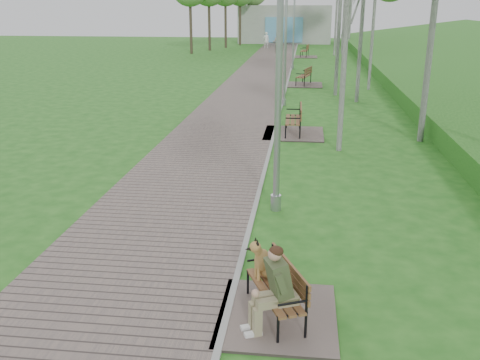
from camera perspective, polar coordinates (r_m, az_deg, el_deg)
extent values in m
plane|color=#21621B|center=(11.81, 1.75, -2.51)|extent=(120.00, 120.00, 0.00)
cube|color=#6C5D58|center=(32.87, 2.15, 11.02)|extent=(3.50, 67.00, 0.04)
cube|color=#999993|center=(32.78, 5.26, 10.94)|extent=(0.10, 67.00, 0.05)
cube|color=#9E9E99|center=(62.08, 4.82, 16.24)|extent=(10.00, 5.00, 4.00)
cube|color=#5DA0CF|center=(59.51, 4.70, 15.68)|extent=(4.00, 0.20, 2.60)
cube|color=#6C5D58|center=(7.78, 4.01, -14.20)|extent=(1.65, 1.83, 0.04)
cube|color=brown|center=(7.58, 3.69, -11.69)|extent=(0.93, 1.42, 0.04)
cube|color=brown|center=(7.53, 5.32, -9.80)|extent=(0.58, 1.27, 0.30)
cube|color=#6C5D58|center=(18.18, 5.76, 4.95)|extent=(1.98, 2.20, 0.04)
cube|color=brown|center=(18.08, 5.65, 6.42)|extent=(0.53, 1.66, 0.04)
cube|color=brown|center=(18.02, 6.53, 7.31)|extent=(0.08, 1.65, 0.36)
cube|color=#6C5D58|center=(29.47, 6.85, 10.05)|extent=(1.93, 2.15, 0.04)
cube|color=brown|center=(29.41, 6.79, 10.95)|extent=(0.84, 1.68, 0.04)
cube|color=brown|center=(29.31, 7.31, 11.48)|extent=(0.41, 1.58, 0.35)
cube|color=#6C5D58|center=(45.29, 6.91, 12.91)|extent=(2.04, 2.27, 0.04)
cube|color=brown|center=(45.24, 6.87, 13.53)|extent=(0.67, 1.74, 0.05)
cube|color=brown|center=(45.19, 7.24, 13.90)|extent=(0.21, 1.70, 0.37)
cylinder|color=#9A9DA2|center=(11.41, 3.85, -2.40)|extent=(0.23, 0.23, 0.34)
cylinder|color=#9A9DA2|center=(10.76, 4.15, 10.91)|extent=(0.14, 0.14, 5.64)
cylinder|color=#9A9DA2|center=(23.38, 4.71, 8.27)|extent=(0.18, 0.18, 0.28)
cylinder|color=#9A9DA2|center=(23.10, 4.85, 13.57)|extent=(0.11, 0.11, 4.62)
cylinder|color=#9A9DA2|center=(36.73, 5.63, 11.90)|extent=(0.19, 0.19, 0.28)
cylinder|color=#9A9DA2|center=(36.56, 5.74, 15.31)|extent=(0.11, 0.11, 4.66)
imported|color=white|center=(54.20, 2.81, 14.69)|extent=(0.58, 0.39, 1.55)
imported|color=gray|center=(48.85, 4.01, 14.43)|extent=(0.98, 0.82, 1.82)
cylinder|color=silver|center=(15.81, 11.23, 15.25)|extent=(0.16, 0.16, 6.88)
cylinder|color=silver|center=(28.15, 14.20, 17.99)|extent=(0.16, 0.16, 8.57)
cylinder|color=silver|center=(26.06, 10.64, 17.97)|extent=(0.17, 0.17, 8.33)
cylinder|color=silver|center=(41.89, 10.67, 17.90)|extent=(0.18, 0.18, 8.20)
cylinder|color=silver|center=(46.94, 10.27, 17.66)|extent=(0.16, 0.16, 7.75)
cylinder|color=silver|center=(56.90, 11.77, 17.60)|extent=(0.16, 0.16, 7.65)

